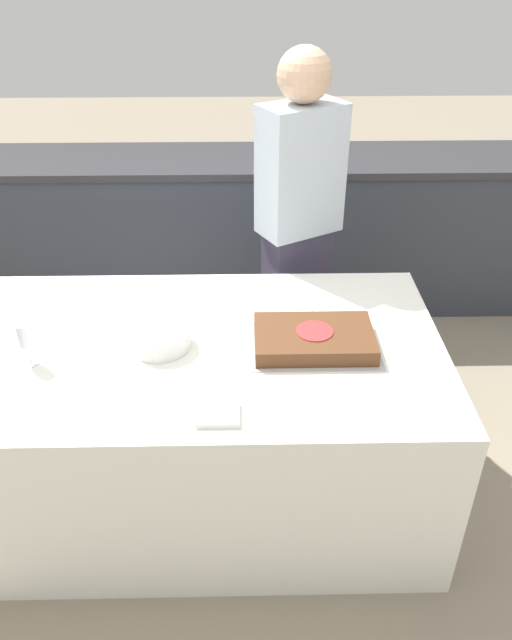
{
  "coord_description": "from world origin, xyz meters",
  "views": [
    {
      "loc": [
        0.17,
        -1.88,
        2.06
      ],
      "look_at": [
        0.21,
        0.0,
        0.85
      ],
      "focal_mm": 35.0,
      "sensor_mm": 36.0,
      "label": 1
    }
  ],
  "objects_px": {
    "cake": "(314,339)",
    "wine_glass": "(25,338)",
    "person_cutting_cake": "(298,227)",
    "plate_stack": "(161,339)"
  },
  "relations": [
    {
      "from": "wine_glass",
      "to": "person_cutting_cake",
      "type": "distance_m",
      "value": 1.32
    },
    {
      "from": "cake",
      "to": "plate_stack",
      "type": "relative_size",
      "value": 2.15
    },
    {
      "from": "wine_glass",
      "to": "person_cutting_cake",
      "type": "height_order",
      "value": "person_cutting_cake"
    },
    {
      "from": "cake",
      "to": "wine_glass",
      "type": "distance_m",
      "value": 1.01
    },
    {
      "from": "cake",
      "to": "person_cutting_cake",
      "type": "xyz_separation_m",
      "value": [
        -0.0,
        0.77,
        0.09
      ]
    },
    {
      "from": "person_cutting_cake",
      "to": "wine_glass",
      "type": "bearing_deg",
      "value": 11.0
    },
    {
      "from": "person_cutting_cake",
      "to": "plate_stack",
      "type": "bearing_deg",
      "value": 24.57
    },
    {
      "from": "wine_glass",
      "to": "plate_stack",
      "type": "bearing_deg",
      "value": 11.31
    },
    {
      "from": "cake",
      "to": "wine_glass",
      "type": "relative_size",
      "value": 2.94
    },
    {
      "from": "plate_stack",
      "to": "person_cutting_cake",
      "type": "relative_size",
      "value": 0.13
    }
  ]
}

